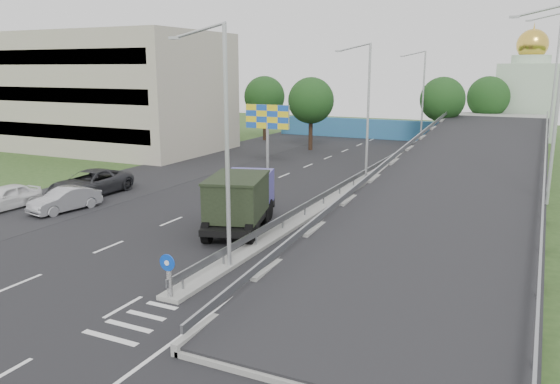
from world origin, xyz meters
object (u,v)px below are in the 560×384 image
Objects in this scene: lamp_post_mid at (366,106)px; parked_car_b at (65,200)px; lamp_post_near at (223,135)px; parked_car_a at (5,198)px; lamp_post_far at (421,94)px; dump_truck at (241,198)px; sign_bollard at (169,275)px; church at (528,95)px; parked_car_c at (90,183)px; billboard at (267,120)px.

parked_car_b is (-13.84, -15.82, -5.09)m from lamp_post_mid.
lamp_post_near is 2.24× the size of parked_car_a.
lamp_post_far is 2.24× the size of parked_car_a.
dump_truck is at bearing 113.14° from lamp_post_near.
lamp_post_near reaches higher than parked_car_a.
lamp_post_far is 38.74m from parked_car_b.
sign_bollard is at bearing -90.14° from lamp_post_far.
lamp_post_mid is 0.73× the size of church.
parked_car_a is at bearing -118.11° from church.
lamp_post_far is 35.92m from parked_car_c.
parked_car_c reaches higher than parked_car_b.
lamp_post_far is (0.00, 40.00, 0.00)m from lamp_post_near.
parked_car_c is (-15.52, 7.98, -4.95)m from lamp_post_near.
church is 2.22× the size of parked_car_c.
church is 55.37m from parked_car_b.
parked_car_a is at bearing -111.06° from parked_car_c.
parked_car_c is at bearing -115.86° from lamp_post_far.
billboard is at bearing 84.89° from parked_car_b.
parked_car_c is at bearing -142.25° from lamp_post_mid.
sign_bollard is 15.90m from parked_car_b.
sign_bollard is 19.41m from parked_car_c.
lamp_post_mid is 1.00× the size of lamp_post_far.
lamp_post_mid is (0.00, 20.00, 0.00)m from lamp_post_near.
sign_bollard is 18.56m from parked_car_a.
parked_car_b is (-13.84, 4.18, -5.09)m from lamp_post_near.
billboard is 18.76m from parked_car_b.
billboard is at bearing -120.70° from church.
dump_truck is at bearing -99.30° from lamp_post_mid.
sign_bollard is 44.08m from lamp_post_far.
lamp_post_near and lamp_post_mid have the same top height.
billboard is at bearing 67.96° from parked_car_a.
lamp_post_near and lamp_post_far have the same top height.
dump_truck is at bearing 103.56° from sign_bollard.
parked_car_b is at bearing -111.13° from lamp_post_far.
lamp_post_mid reaches higher than sign_bollard.
billboard is at bearing 64.78° from parked_car_c.
church reaches higher than billboard.
sign_bollard is 0.17× the size of lamp_post_near.
sign_bollard is 0.37× the size of parked_car_a.
parked_car_b is (-11.47, -1.36, -0.98)m from dump_truck.
parked_car_a is (-17.43, 2.84, -5.04)m from lamp_post_near.
church reaches higher than sign_bollard.
lamp_post_far is 0.73× the size of church.
parked_car_b is at bearing -131.18° from lamp_post_mid.
billboard is 0.75× the size of dump_truck.
lamp_post_far is 1.83× the size of billboard.
lamp_post_near is 1.83× the size of billboard.
lamp_post_far is at bearing 63.49° from parked_car_c.
lamp_post_far is 41.35m from parked_car_a.
sign_bollard is 6.12m from lamp_post_near.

